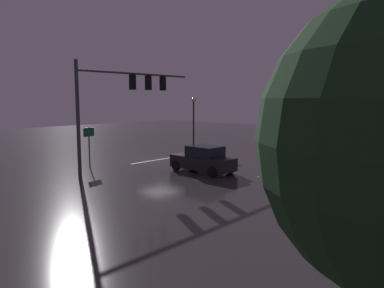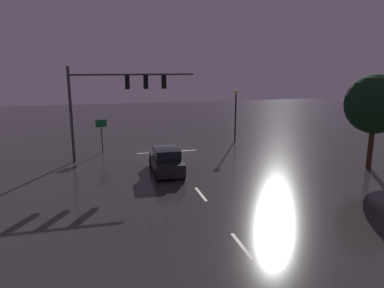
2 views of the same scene
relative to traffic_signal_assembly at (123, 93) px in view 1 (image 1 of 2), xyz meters
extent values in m
plane|color=#2D2B2B|center=(-3.95, -0.96, -5.08)|extent=(80.00, 80.00, 0.00)
cylinder|color=#383A3D|center=(3.34, 0.01, -1.58)|extent=(0.22, 0.22, 6.99)
cylinder|color=#383A3D|center=(-1.25, 0.01, 1.29)|extent=(9.19, 0.14, 0.14)
cube|color=black|center=(-0.79, 0.01, 0.72)|extent=(0.32, 0.36, 1.00)
sphere|color=black|center=(-0.79, -0.18, 1.04)|extent=(0.20, 0.20, 0.20)
sphere|color=black|center=(-0.79, -0.18, 0.72)|extent=(0.20, 0.20, 0.20)
sphere|color=#19F24C|center=(-0.79, -0.18, 0.40)|extent=(0.20, 0.20, 0.20)
cube|color=black|center=(-2.17, 0.01, 0.72)|extent=(0.32, 0.36, 1.00)
sphere|color=black|center=(-2.17, -0.18, 1.04)|extent=(0.20, 0.20, 0.20)
sphere|color=black|center=(-2.17, -0.18, 0.72)|extent=(0.20, 0.20, 0.20)
sphere|color=#19F24C|center=(-2.17, -0.18, 0.40)|extent=(0.20, 0.20, 0.20)
cube|color=black|center=(-3.55, 0.01, 0.72)|extent=(0.32, 0.36, 1.00)
sphere|color=black|center=(-3.55, -0.18, 1.04)|extent=(0.20, 0.20, 0.20)
sphere|color=black|center=(-3.55, -0.18, 0.72)|extent=(0.20, 0.20, 0.20)
sphere|color=#19F24C|center=(-3.55, -0.18, 0.40)|extent=(0.20, 0.20, 0.20)
cube|color=beige|center=(-3.95, 3.04, -5.07)|extent=(0.16, 2.20, 0.01)
cube|color=beige|center=(-3.95, 9.04, -5.07)|extent=(0.16, 2.20, 0.01)
cube|color=beige|center=(-3.95, -1.19, -5.07)|extent=(5.00, 0.16, 0.01)
cube|color=black|center=(-2.83, 4.48, -4.46)|extent=(1.91, 4.34, 0.80)
cube|color=black|center=(-2.83, 4.68, -3.72)|extent=(1.65, 2.14, 0.68)
cylinder|color=black|center=(-2.03, 2.86, -4.74)|extent=(0.24, 0.69, 0.68)
cylinder|color=black|center=(-3.71, 2.90, -4.74)|extent=(0.24, 0.69, 0.68)
cylinder|color=black|center=(-1.95, 6.06, -4.74)|extent=(0.24, 0.69, 0.68)
cylinder|color=black|center=(-3.63, 6.10, -4.74)|extent=(0.24, 0.69, 0.68)
sphere|color=#F9EFC6|center=(-2.23, 2.35, -4.41)|extent=(0.20, 0.20, 0.20)
sphere|color=#F9EFC6|center=(-3.53, 2.38, -4.41)|extent=(0.20, 0.20, 0.20)
cylinder|color=black|center=(-10.90, -3.66, -2.85)|extent=(0.14, 0.14, 4.46)
sphere|color=#F9D88C|center=(-10.90, -3.66, -0.44)|extent=(0.44, 0.44, 0.44)
cylinder|color=#383A3D|center=(1.26, -2.24, -3.68)|extent=(0.09, 0.09, 2.80)
cube|color=#0F6033|center=(1.26, -2.24, -2.63)|extent=(0.90, 0.22, 0.60)
cylinder|color=#382314|center=(-16.76, 6.99, -3.59)|extent=(0.36, 0.36, 2.98)
sphere|color=black|center=(-16.76, 6.99, -0.58)|extent=(4.03, 4.03, 4.03)
camera|label=1|loc=(14.73, 19.69, -0.44)|focal=34.15mm
camera|label=2|loc=(1.20, 27.01, 1.97)|focal=33.09mm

